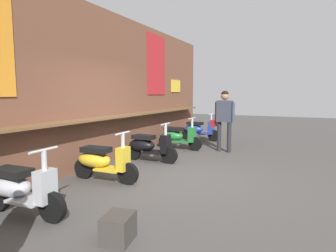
# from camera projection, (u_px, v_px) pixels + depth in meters

# --- Properties ---
(ground_plane) EXTENTS (34.28, 34.28, 0.00)m
(ground_plane) POSITION_uv_depth(u_px,v_px,m) (172.00, 176.00, 5.94)
(ground_plane) COLOR #474442
(market_stall_facade) EXTENTS (12.24, 0.61, 3.62)m
(market_stall_facade) POSITION_uv_depth(u_px,v_px,m) (92.00, 88.00, 6.61)
(market_stall_facade) COLOR brown
(market_stall_facade) RESTS_ON ground_plane
(scooter_silver) EXTENTS (0.48, 1.40, 0.97)m
(scooter_silver) POSITION_uv_depth(u_px,v_px,m) (19.00, 188.00, 3.98)
(scooter_silver) COLOR #B2B5BA
(scooter_silver) RESTS_ON ground_plane
(scooter_yellow) EXTENTS (0.48, 1.40, 0.97)m
(scooter_yellow) POSITION_uv_depth(u_px,v_px,m) (102.00, 161.00, 5.57)
(scooter_yellow) COLOR gold
(scooter_yellow) RESTS_ON ground_plane
(scooter_black) EXTENTS (0.46, 1.40, 0.97)m
(scooter_black) POSITION_uv_depth(u_px,v_px,m) (148.00, 146.00, 7.17)
(scooter_black) COLOR black
(scooter_black) RESTS_ON ground_plane
(scooter_green) EXTENTS (0.46, 1.40, 0.97)m
(scooter_green) POSITION_uv_depth(u_px,v_px,m) (177.00, 136.00, 8.76)
(scooter_green) COLOR #237533
(scooter_green) RESTS_ON ground_plane
(scooter_blue) EXTENTS (0.46, 1.40, 0.97)m
(scooter_blue) POSITION_uv_depth(u_px,v_px,m) (198.00, 129.00, 10.40)
(scooter_blue) COLOR #233D9E
(scooter_blue) RESTS_ON ground_plane
(shopper_with_handbag) EXTENTS (0.29, 0.69, 1.75)m
(shopper_with_handbag) POSITION_uv_depth(u_px,v_px,m) (224.00, 114.00, 8.29)
(shopper_with_handbag) COLOR #232328
(shopper_with_handbag) RESTS_ON ground_plane
(merchandise_crate) EXTENTS (0.44, 0.38, 0.31)m
(merchandise_crate) POSITION_uv_depth(u_px,v_px,m) (118.00, 228.00, 3.30)
(merchandise_crate) COLOR #3D3833
(merchandise_crate) RESTS_ON ground_plane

